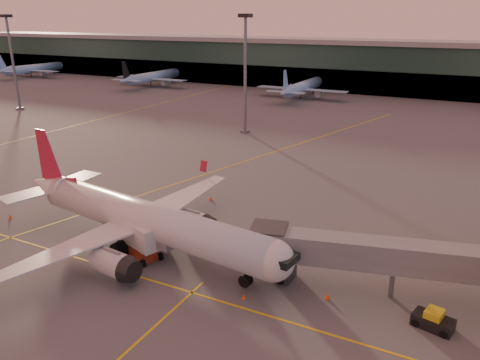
% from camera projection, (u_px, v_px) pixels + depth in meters
% --- Properties ---
extents(ground, '(600.00, 600.00, 0.00)m').
position_uv_depth(ground, '(116.00, 306.00, 42.61)').
color(ground, '#4C4F54').
rests_on(ground, ground).
extents(taxi_markings, '(100.12, 173.00, 0.01)m').
position_uv_depth(taxi_markings, '(254.00, 165.00, 83.11)').
color(taxi_markings, gold).
rests_on(taxi_markings, ground).
extents(terminal, '(400.00, 20.00, 17.60)m').
position_uv_depth(terminal, '(398.00, 67.00, 158.70)').
color(terminal, '#19382D').
rests_on(terminal, ground).
extents(mast_west_far, '(2.40, 2.40, 25.60)m').
position_uv_depth(mast_west_far, '(12.00, 56.00, 128.69)').
color(mast_west_far, slate).
rests_on(mast_west_far, ground).
extents(mast_west_near, '(2.40, 2.40, 25.60)m').
position_uv_depth(mast_west_near, '(245.00, 66.00, 101.75)').
color(mast_west_near, slate).
rests_on(mast_west_near, ground).
extents(distant_aircraft_row, '(225.00, 34.00, 13.00)m').
position_uv_depth(distant_aircraft_row, '(226.00, 92.00, 164.88)').
color(distant_aircraft_row, '#8DBCEC').
rests_on(distant_aircraft_row, ground).
extents(main_airplane, '(38.70, 35.01, 11.69)m').
position_uv_depth(main_airplane, '(141.00, 219.00, 51.54)').
color(main_airplane, silver).
rests_on(main_airplane, ground).
extents(jet_bridge, '(27.83, 9.70, 5.81)m').
position_uv_depth(jet_bridge, '(411.00, 260.00, 42.43)').
color(jet_bridge, slate).
rests_on(jet_bridge, ground).
extents(catering_truck, '(5.78, 3.91, 4.13)m').
position_uv_depth(catering_truck, '(141.00, 238.00, 50.45)').
color(catering_truck, '#B6341A').
rests_on(catering_truck, ground).
extents(pushback_tug, '(3.59, 2.44, 1.69)m').
position_uv_depth(pushback_tug, '(433.00, 321.00, 39.40)').
color(pushback_tug, black).
rests_on(pushback_tug, ground).
extents(cone_nose, '(0.44, 0.44, 0.57)m').
position_uv_depth(cone_nose, '(327.00, 296.00, 43.61)').
color(cone_nose, '#FF530D').
rests_on(cone_nose, ground).
extents(cone_tail, '(0.45, 0.45, 0.57)m').
position_uv_depth(cone_tail, '(10.00, 216.00, 61.01)').
color(cone_tail, '#FF530D').
rests_on(cone_tail, ground).
extents(cone_wing_left, '(0.45, 0.45, 0.57)m').
position_uv_depth(cone_wing_left, '(211.00, 198.00, 67.13)').
color(cone_wing_left, '#FF530D').
rests_on(cone_wing_left, ground).
extents(cone_fwd, '(0.39, 0.39, 0.50)m').
position_uv_depth(cone_fwd, '(244.00, 296.00, 43.61)').
color(cone_fwd, '#FF530D').
rests_on(cone_fwd, ground).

